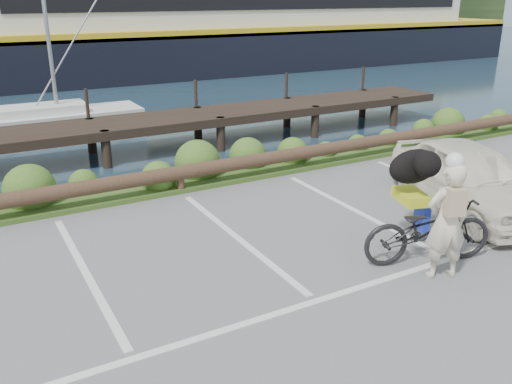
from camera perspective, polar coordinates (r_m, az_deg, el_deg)
ground at (r=7.96m, az=4.69°, el=-10.08°), size 72.00×72.00×0.00m
vegetation_strip at (r=12.30m, az=-9.09°, el=1.14°), size 34.00×1.60×0.10m
log_rail at (r=11.69m, az=-7.87°, el=-0.06°), size 32.00×0.30×0.60m
bicycle at (r=8.86m, az=17.66°, el=-3.81°), size 2.21×1.35×1.10m
cyclist at (r=8.34m, az=19.45°, el=-2.94°), size 0.75×0.61×1.79m
dog at (r=9.13m, az=16.27°, el=2.61°), size 0.75×1.07×0.56m
parked_car at (r=11.22m, az=21.53°, el=1.43°), size 2.53×4.21×1.34m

